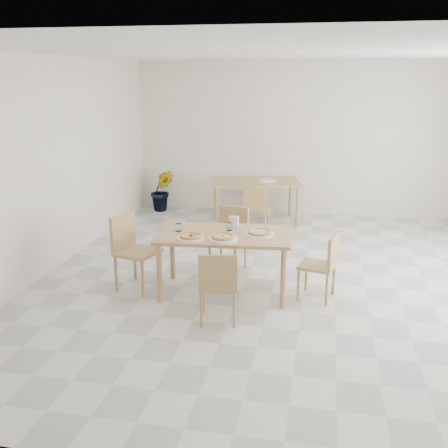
% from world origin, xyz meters
% --- Properties ---
extents(main_table, '(1.62, 1.01, 0.75)m').
position_xyz_m(main_table, '(-0.58, -0.50, 0.67)').
color(main_table, tan).
rests_on(main_table, ground).
extents(chair_south, '(0.46, 0.46, 0.80)m').
position_xyz_m(chair_south, '(-0.48, -1.32, 0.47)').
color(chair_south, tan).
rests_on(chair_south, ground).
extents(chair_north, '(0.51, 0.51, 0.86)m').
position_xyz_m(chair_north, '(-0.65, 0.30, 0.50)').
color(chair_north, tan).
rests_on(chair_north, ground).
extents(chair_west, '(0.56, 0.56, 0.92)m').
position_xyz_m(chair_west, '(-1.72, -0.55, 0.53)').
color(chair_west, tan).
rests_on(chair_west, ground).
extents(chair_east, '(0.47, 0.47, 0.79)m').
position_xyz_m(chair_east, '(0.60, -0.46, 0.46)').
color(chair_east, tan).
rests_on(chair_east, ground).
extents(plate_margherita, '(0.34, 0.34, 0.02)m').
position_xyz_m(plate_margherita, '(-0.54, -0.74, 0.76)').
color(plate_margherita, white).
rests_on(plate_margherita, main_table).
extents(plate_mushroom, '(0.34, 0.34, 0.02)m').
position_xyz_m(plate_mushroom, '(-0.16, -0.48, 0.76)').
color(plate_mushroom, white).
rests_on(plate_mushroom, main_table).
extents(plate_pepperoni, '(0.32, 0.32, 0.02)m').
position_xyz_m(plate_pepperoni, '(-0.91, -0.78, 0.76)').
color(plate_pepperoni, white).
rests_on(plate_pepperoni, main_table).
extents(pizza_margherita, '(0.33, 0.33, 0.03)m').
position_xyz_m(pizza_margherita, '(-0.54, -0.74, 0.78)').
color(pizza_margherita, '#DFAA69').
rests_on(pizza_margherita, plate_margherita).
extents(pizza_mushroom, '(0.35, 0.35, 0.03)m').
position_xyz_m(pizza_mushroom, '(-0.16, -0.48, 0.78)').
color(pizza_mushroom, '#DFAA69').
rests_on(pizza_mushroom, plate_mushroom).
extents(pizza_pepperoni, '(0.28, 0.28, 0.03)m').
position_xyz_m(pizza_pepperoni, '(-0.91, -0.78, 0.78)').
color(pizza_pepperoni, '#DFAA69').
rests_on(pizza_pepperoni, plate_pepperoni).
extents(tumbler_a, '(0.07, 0.07, 0.10)m').
position_xyz_m(tumbler_a, '(-1.12, -0.52, 0.80)').
color(tumbler_a, white).
rests_on(tumbler_a, main_table).
extents(tumbler_b, '(0.07, 0.07, 0.10)m').
position_xyz_m(tumbler_b, '(-0.54, -0.37, 0.80)').
color(tumbler_b, white).
rests_on(tumbler_b, main_table).
extents(napkin_holder, '(0.13, 0.07, 0.14)m').
position_xyz_m(napkin_holder, '(-0.51, -0.23, 0.82)').
color(napkin_holder, silver).
rests_on(napkin_holder, main_table).
extents(fork_a, '(0.08, 0.18, 0.01)m').
position_xyz_m(fork_a, '(-1.22, -0.47, 0.75)').
color(fork_a, silver).
rests_on(fork_a, main_table).
extents(fork_b, '(0.09, 0.17, 0.01)m').
position_xyz_m(fork_b, '(-1.17, -0.60, 0.75)').
color(fork_b, silver).
rests_on(fork_b, main_table).
extents(second_table, '(1.69, 1.21, 0.75)m').
position_xyz_m(second_table, '(-0.64, 2.71, 0.67)').
color(second_table, tan).
rests_on(second_table, ground).
extents(chair_back_s, '(0.42, 0.42, 0.80)m').
position_xyz_m(chair_back_s, '(-0.53, 1.97, 0.47)').
color(chair_back_s, tan).
rests_on(chair_back_s, ground).
extents(chair_back_n, '(0.42, 0.42, 0.84)m').
position_xyz_m(chair_back_n, '(-0.75, 3.44, 0.48)').
color(chair_back_n, tan).
rests_on(chair_back_n, ground).
extents(plate_empty, '(0.32, 0.32, 0.02)m').
position_xyz_m(plate_empty, '(-0.44, 2.71, 0.76)').
color(plate_empty, white).
rests_on(plate_empty, second_table).
extents(potted_plant, '(0.53, 0.48, 0.80)m').
position_xyz_m(potted_plant, '(-2.51, 3.15, 0.40)').
color(potted_plant, '#227126').
rests_on(potted_plant, ground).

